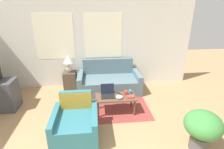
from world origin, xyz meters
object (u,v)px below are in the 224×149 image
Objects in this scene: couch at (109,82)px; snack_bowl at (119,97)px; cup_navy at (130,92)px; book_red at (130,97)px; cup_yellow at (126,93)px; tv_remote at (120,94)px; armchair at (76,125)px; potted_plant at (203,127)px; coffee_table at (116,98)px; laptop at (108,93)px; table_lamp at (68,61)px.

couch is 1.29m from snack_bowl.
book_red is (-0.03, -0.19, -0.03)m from cup_navy.
tv_remote is (-0.13, 0.03, -0.04)m from cup_yellow.
armchair is 2.26m from potted_plant.
potted_plant is at bearing -48.70° from tv_remote.
snack_bowl reaches higher than tv_remote.
snack_bowl is at bearing 36.07° from armchair.
laptop is at bearing 159.64° from coffee_table.
coffee_table is at bearing -163.54° from cup_navy.
armchair is 1.63× the size of table_lamp.
couch is 17.52× the size of cup_yellow.
coffee_table is at bearing -20.36° from laptop.
cup_yellow is at bearing 122.22° from book_red.
couch reaches higher than cup_navy.
cup_navy is at bearing 24.17° from cup_yellow.
armchair is 1.51m from cup_navy.
book_red is (0.51, -0.15, -0.04)m from laptop.
laptop is 2.06× the size of tv_remote.
potted_plant is at bearing -50.62° from book_red.
potted_plant is (1.22, -1.38, 0.03)m from tv_remote.
potted_plant is (1.00, -1.22, 0.02)m from book_red.
book_red is (0.33, -0.08, 0.07)m from coffee_table.
cup_yellow is (0.30, -1.13, 0.20)m from couch.
cup_yellow is at bearing -75.14° from couch.
couch reaches higher than snack_bowl.
tv_remote is 0.20× the size of potted_plant.
cup_yellow is 0.65× the size of snack_bowl.
cup_navy is 0.25m from tv_remote.
coffee_table is 0.15m from snack_bowl.
couch is 2.13× the size of armchair.
cup_yellow is 1.73m from potted_plant.
table_lamp is 1.67× the size of laptop.
table_lamp is 3.31× the size of snack_bowl.
armchair is at bearing -112.35° from couch.
tv_remote is (0.11, 0.09, 0.06)m from coffee_table.
armchair reaches higher than book_red.
table_lamp is 5.77× the size of cup_navy.
cup_navy is 0.19m from book_red.
cup_yellow is 0.61× the size of book_red.
snack_bowl is at bearing -145.63° from cup_navy.
cup_navy is at bearing -68.83° from couch.
book_red is 0.27m from tv_remote.
couch is 1.14m from laptop.
armchair reaches higher than cup_yellow.
cup_yellow is at bearing -155.83° from cup_navy.
couch is at bearing 95.76° from snack_bowl.
snack_bowl is 0.18m from tv_remote.
cup_navy is at bearing 124.53° from potted_plant.
cup_navy is (0.42, -1.08, 0.20)m from couch.
armchair is at bearing -138.61° from tv_remote.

